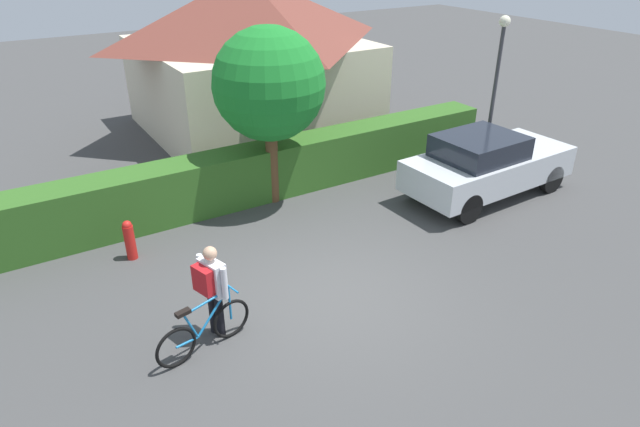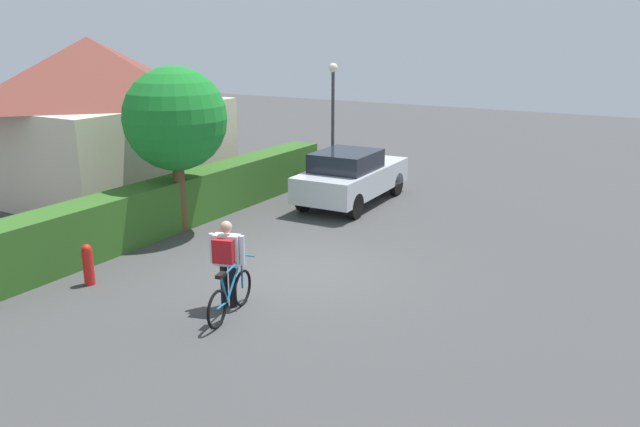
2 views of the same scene
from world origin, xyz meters
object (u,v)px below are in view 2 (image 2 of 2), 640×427
object	(u,v)px
person_rider	(227,256)
tree_kerbside	(175,119)
parked_car_near	(351,176)
fire_hydrant	(88,264)
bicycle	(230,296)
street_lamp	(333,106)

from	to	relation	value
person_rider	tree_kerbside	distance (m)	5.12
parked_car_near	tree_kerbside	size ratio (longest dim) A/B	1.07
parked_car_near	fire_hydrant	size ratio (longest dim) A/B	5.19
bicycle	street_lamp	world-z (taller)	street_lamp
tree_kerbside	parked_car_near	bearing A→B (deg)	-28.50
parked_car_near	street_lamp	bearing A→B (deg)	41.94
tree_kerbside	fire_hydrant	xyz separation A→B (m)	(-3.49, -0.83, -2.30)
bicycle	person_rider	world-z (taller)	person_rider
street_lamp	fire_hydrant	xyz separation A→B (m)	(-9.62, -0.05, -2.07)
person_rider	fire_hydrant	bearing A→B (deg)	100.07
person_rider	tree_kerbside	xyz separation A→B (m)	(2.97, 3.78, 1.77)
tree_kerbside	fire_hydrant	distance (m)	4.26
parked_car_near	tree_kerbside	xyz separation A→B (m)	(-4.36, 2.37, 1.92)
person_rider	tree_kerbside	world-z (taller)	tree_kerbside
person_rider	fire_hydrant	size ratio (longest dim) A/B	1.94
parked_car_near	tree_kerbside	world-z (taller)	tree_kerbside
person_rider	parked_car_near	bearing A→B (deg)	10.94
person_rider	tree_kerbside	bearing A→B (deg)	51.85
tree_kerbside	fire_hydrant	size ratio (longest dim) A/B	4.87
bicycle	street_lamp	bearing A→B (deg)	19.23
street_lamp	fire_hydrant	distance (m)	9.84
parked_car_near	fire_hydrant	world-z (taller)	parked_car_near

